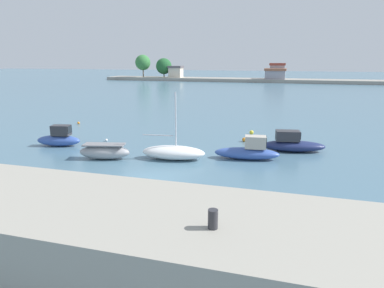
# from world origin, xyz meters

# --- Properties ---
(ground_plane) EXTENTS (400.00, 400.00, 0.00)m
(ground_plane) POSITION_xyz_m (0.00, 0.00, 0.00)
(ground_plane) COLOR slate
(seawall_embankment) EXTENTS (89.88, 5.64, 2.42)m
(seawall_embankment) POSITION_xyz_m (0.00, -8.82, 1.21)
(seawall_embankment) COLOR #9E998C
(seawall_embankment) RESTS_ON ground
(mooring_bollard) EXTENTS (0.31, 0.31, 0.62)m
(mooring_bollard) POSITION_xyz_m (6.30, -9.56, 2.73)
(mooring_bollard) COLOR #2D2D33
(mooring_bollard) RESTS_ON seawall_embankment
(moored_boat_0) EXTENTS (4.04, 1.97, 1.87)m
(moored_boat_0) POSITION_xyz_m (-10.95, 5.77, 0.69)
(moored_boat_0) COLOR #3856A8
(moored_boat_0) RESTS_ON ground
(moored_boat_1) EXTENTS (4.09, 2.11, 1.19)m
(moored_boat_1) POSITION_xyz_m (-5.03, 3.30, 0.58)
(moored_boat_1) COLOR #9E9EA3
(moored_boat_1) RESTS_ON ground
(moored_boat_2) EXTENTS (5.06, 2.42, 5.14)m
(moored_boat_2) POSITION_xyz_m (0.08, 4.70, 0.54)
(moored_boat_2) COLOR white
(moored_boat_2) RESTS_ON ground
(moored_boat_3) EXTENTS (5.07, 1.96, 1.84)m
(moored_boat_3) POSITION_xyz_m (5.62, 6.28, 0.62)
(moored_boat_3) COLOR #3856A8
(moored_boat_3) RESTS_ON ground
(moored_boat_4) EXTENTS (5.39, 2.40, 1.74)m
(moored_boat_4) POSITION_xyz_m (8.86, 9.58, 0.62)
(moored_boat_4) COLOR navy
(moored_boat_4) RESTS_ON ground
(mooring_buoy_1) EXTENTS (0.25, 0.25, 0.25)m
(mooring_buoy_1) POSITION_xyz_m (-7.82, 8.39, 0.12)
(mooring_buoy_1) COLOR white
(mooring_buoy_1) RESTS_ON ground
(mooring_buoy_2) EXTENTS (0.41, 0.41, 0.41)m
(mooring_buoy_2) POSITION_xyz_m (4.61, 11.79, 0.20)
(mooring_buoy_2) COLOR orange
(mooring_buoy_2) RESTS_ON ground
(mooring_buoy_3) EXTENTS (0.29, 0.29, 0.29)m
(mooring_buoy_3) POSITION_xyz_m (-15.36, 15.16, 0.15)
(mooring_buoy_3) COLOR orange
(mooring_buoy_3) RESTS_ON ground
(mooring_buoy_4) EXTENTS (0.44, 0.44, 0.44)m
(mooring_buoy_4) POSITION_xyz_m (4.93, 15.08, 0.22)
(mooring_buoy_4) COLOR yellow
(mooring_buoy_4) RESTS_ON ground
(distant_shoreline) EXTENTS (110.11, 9.09, 8.81)m
(distant_shoreline) POSITION_xyz_m (-8.64, 95.82, 1.91)
(distant_shoreline) COLOR gray
(distant_shoreline) RESTS_ON ground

